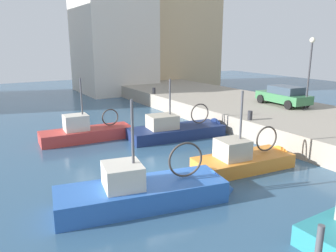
{
  "coord_description": "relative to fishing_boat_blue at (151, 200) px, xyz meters",
  "views": [
    {
      "loc": [
        -6.81,
        -12.13,
        5.76
      ],
      "look_at": [
        2.39,
        3.25,
        1.2
      ],
      "focal_mm": 35.58,
      "sensor_mm": 36.0,
      "label": 1
    }
  ],
  "objects": [
    {
      "name": "mooring_bollard_north",
      "position": [
        8.96,
        16.22,
        1.36
      ],
      "size": [
        0.28,
        0.28,
        0.55
      ],
      "primitive_type": "cylinder",
      "color": "#2D2D33",
      "rests_on": "quay_wall"
    },
    {
      "name": "waterfront_building_central",
      "position": [
        9.55,
        27.12,
        9.5
      ],
      "size": [
        7.95,
        8.92,
        19.2
      ],
      "color": "silver",
      "rests_on": "ground"
    },
    {
      "name": "quay_streetlamp",
      "position": [
        14.61,
        4.63,
        4.34
      ],
      "size": [
        0.36,
        0.36,
        4.83
      ],
      "color": "#38383D",
      "rests_on": "quay_wall"
    },
    {
      "name": "parked_car_green",
      "position": [
        14.48,
        6.46,
        1.81
      ],
      "size": [
        2.17,
        4.17,
        1.42
      ],
      "color": "#387547",
      "rests_on": "quay_wall"
    },
    {
      "name": "quay_wall",
      "position": [
        13.11,
        2.22,
        0.48
      ],
      "size": [
        9.0,
        56.0,
        1.2
      ],
      "primitive_type": "cube",
      "color": "#9E9384",
      "rests_on": "ground"
    },
    {
      "name": "mooring_bollard_mid",
      "position": [
        8.96,
        4.22,
        1.36
      ],
      "size": [
        0.28,
        0.28,
        0.55
      ],
      "primitive_type": "cylinder",
      "color": "#2D2D33",
      "rests_on": "quay_wall"
    },
    {
      "name": "fishing_boat_orange",
      "position": [
        5.6,
        0.73,
        0.02
      ],
      "size": [
        5.6,
        2.4,
        4.49
      ],
      "color": "orange",
      "rests_on": "ground"
    },
    {
      "name": "waterfront_building_east_mid",
      "position": [
        18.87,
        28.79,
        10.2
      ],
      "size": [
        10.7,
        7.67,
        20.58
      ],
      "color": "#D1B284",
      "rests_on": "ground"
    },
    {
      "name": "fishing_boat_red",
      "position": [
        0.8,
        9.09,
        0.02
      ],
      "size": [
        6.24,
        2.15,
        4.49
      ],
      "color": "#BC3833",
      "rests_on": "ground"
    },
    {
      "name": "water_surface",
      "position": [
        1.61,
        2.22,
        -0.12
      ],
      "size": [
        80.0,
        80.0,
        0.0
      ],
      "primitive_type": "plane",
      "color": "#335675",
      "rests_on": "ground"
    },
    {
      "name": "fishing_boat_navy",
      "position": [
        5.78,
        6.79,
        0.01
      ],
      "size": [
        6.85,
        2.85,
        4.56
      ],
      "color": "navy",
      "rests_on": "ground"
    },
    {
      "name": "fishing_boat_blue",
      "position": [
        0.0,
        0.0,
        0.0
      ],
      "size": [
        7.1,
        3.1,
        4.76
      ],
      "color": "#2D60B7",
      "rests_on": "ground"
    }
  ]
}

